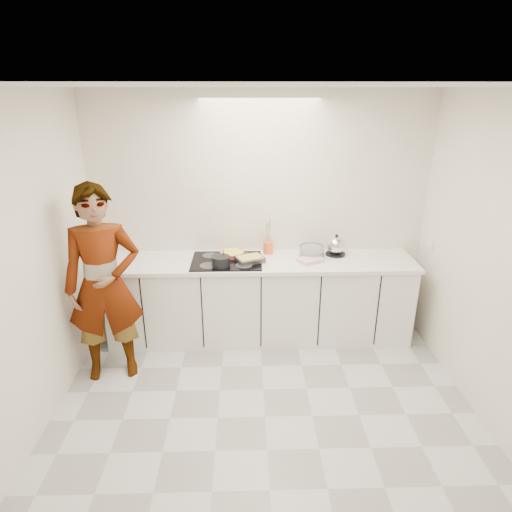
{
  "coord_description": "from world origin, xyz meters",
  "views": [
    {
      "loc": [
        -0.15,
        -2.86,
        2.58
      ],
      "look_at": [
        -0.05,
        1.05,
        1.05
      ],
      "focal_mm": 30.0,
      "sensor_mm": 36.0,
      "label": 1
    }
  ],
  "objects_px": {
    "mixing_bowl": "(312,251)",
    "kettle": "(336,246)",
    "baking_dish": "(250,259)",
    "tart_dish": "(232,253)",
    "hob": "(227,261)",
    "saucepan": "(221,261)",
    "cook": "(104,285)",
    "utensil_crock": "(268,248)"
  },
  "relations": [
    {
      "from": "hob",
      "to": "saucepan",
      "type": "bearing_deg",
      "value": -108.13
    },
    {
      "from": "kettle",
      "to": "cook",
      "type": "distance_m",
      "value": 2.38
    },
    {
      "from": "hob",
      "to": "mixing_bowl",
      "type": "height_order",
      "value": "mixing_bowl"
    },
    {
      "from": "hob",
      "to": "mixing_bowl",
      "type": "xyz_separation_m",
      "value": [
        0.91,
        0.12,
        0.05
      ]
    },
    {
      "from": "hob",
      "to": "baking_dish",
      "type": "distance_m",
      "value": 0.25
    },
    {
      "from": "saucepan",
      "to": "cook",
      "type": "bearing_deg",
      "value": -156.86
    },
    {
      "from": "kettle",
      "to": "utensil_crock",
      "type": "xyz_separation_m",
      "value": [
        -0.72,
        0.07,
        -0.03
      ]
    },
    {
      "from": "tart_dish",
      "to": "baking_dish",
      "type": "bearing_deg",
      "value": -43.35
    },
    {
      "from": "hob",
      "to": "mixing_bowl",
      "type": "distance_m",
      "value": 0.92
    },
    {
      "from": "kettle",
      "to": "utensil_crock",
      "type": "relative_size",
      "value": 1.92
    },
    {
      "from": "baking_dish",
      "to": "mixing_bowl",
      "type": "xyz_separation_m",
      "value": [
        0.66,
        0.16,
        0.01
      ]
    },
    {
      "from": "baking_dish",
      "to": "tart_dish",
      "type": "bearing_deg",
      "value": 136.65
    },
    {
      "from": "hob",
      "to": "utensil_crock",
      "type": "xyz_separation_m",
      "value": [
        0.44,
        0.23,
        0.06
      ]
    },
    {
      "from": "tart_dish",
      "to": "mixing_bowl",
      "type": "bearing_deg",
      "value": -0.76
    },
    {
      "from": "saucepan",
      "to": "kettle",
      "type": "distance_m",
      "value": 1.26
    },
    {
      "from": "mixing_bowl",
      "to": "cook",
      "type": "bearing_deg",
      "value": -160.14
    },
    {
      "from": "tart_dish",
      "to": "hob",
      "type": "bearing_deg",
      "value": -111.83
    },
    {
      "from": "mixing_bowl",
      "to": "cook",
      "type": "height_order",
      "value": "cook"
    },
    {
      "from": "mixing_bowl",
      "to": "kettle",
      "type": "distance_m",
      "value": 0.27
    },
    {
      "from": "baking_dish",
      "to": "utensil_crock",
      "type": "height_order",
      "value": "utensil_crock"
    },
    {
      "from": "kettle",
      "to": "baking_dish",
      "type": "bearing_deg",
      "value": -167.91
    },
    {
      "from": "kettle",
      "to": "cook",
      "type": "bearing_deg",
      "value": -161.53
    },
    {
      "from": "hob",
      "to": "utensil_crock",
      "type": "bearing_deg",
      "value": 27.02
    },
    {
      "from": "baking_dish",
      "to": "mixing_bowl",
      "type": "distance_m",
      "value": 0.68
    },
    {
      "from": "saucepan",
      "to": "cook",
      "type": "distance_m",
      "value": 1.13
    },
    {
      "from": "kettle",
      "to": "utensil_crock",
      "type": "distance_m",
      "value": 0.73
    },
    {
      "from": "baking_dish",
      "to": "mixing_bowl",
      "type": "height_order",
      "value": "mixing_bowl"
    },
    {
      "from": "mixing_bowl",
      "to": "cook",
      "type": "xyz_separation_m",
      "value": [
        -1.99,
        -0.72,
        -0.04
      ]
    },
    {
      "from": "baking_dish",
      "to": "utensil_crock",
      "type": "relative_size",
      "value": 2.47
    },
    {
      "from": "hob",
      "to": "cook",
      "type": "bearing_deg",
      "value": -151.28
    },
    {
      "from": "saucepan",
      "to": "kettle",
      "type": "bearing_deg",
      "value": 14.3
    },
    {
      "from": "hob",
      "to": "kettle",
      "type": "bearing_deg",
      "value": 7.72
    },
    {
      "from": "tart_dish",
      "to": "saucepan",
      "type": "relative_size",
      "value": 1.31
    },
    {
      "from": "tart_dish",
      "to": "saucepan",
      "type": "height_order",
      "value": "saucepan"
    },
    {
      "from": "tart_dish",
      "to": "cook",
      "type": "height_order",
      "value": "cook"
    },
    {
      "from": "baking_dish",
      "to": "cook",
      "type": "xyz_separation_m",
      "value": [
        -1.33,
        -0.55,
        -0.02
      ]
    },
    {
      "from": "cook",
      "to": "kettle",
      "type": "bearing_deg",
      "value": 6.16
    },
    {
      "from": "kettle",
      "to": "mixing_bowl",
      "type": "bearing_deg",
      "value": -172.66
    },
    {
      "from": "hob",
      "to": "kettle",
      "type": "relative_size",
      "value": 2.82
    },
    {
      "from": "utensil_crock",
      "to": "kettle",
      "type": "bearing_deg",
      "value": -5.4
    },
    {
      "from": "kettle",
      "to": "cook",
      "type": "relative_size",
      "value": 0.14
    },
    {
      "from": "saucepan",
      "to": "utensil_crock",
      "type": "xyz_separation_m",
      "value": [
        0.49,
        0.38,
        0.0
      ]
    }
  ]
}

